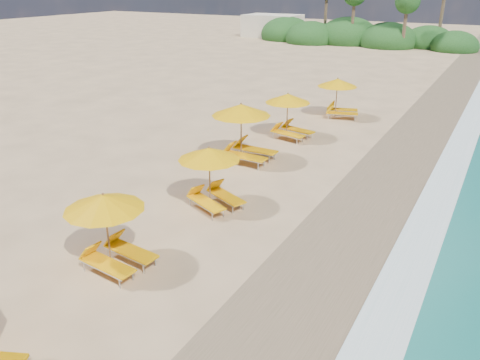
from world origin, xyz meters
TOP-DOWN VIEW (x-y plane):
  - ground at (0.00, 0.00)m, footprint 160.00×160.00m
  - wet_sand at (4.00, 0.00)m, footprint 4.00×160.00m
  - surf_foam at (6.70, 0.00)m, footprint 4.00×160.00m
  - station_2 at (-1.39, -4.36)m, footprint 2.42×2.28m
  - station_3 at (-1.08, 0.05)m, footprint 2.74×2.71m
  - station_4 at (-2.27, 4.47)m, footprint 2.69×2.49m
  - station_5 at (-1.94, 8.33)m, footprint 2.66×2.56m
  - station_6 at (-1.09, 13.11)m, footprint 2.78×2.71m
  - treeline at (-9.94, 45.51)m, footprint 25.80×8.80m
  - beach_building at (-22.00, 48.00)m, footprint 7.00×5.00m

SIDE VIEW (x-z plane):
  - ground at x=0.00m, z-range 0.00..0.00m
  - wet_sand at x=4.00m, z-range 0.00..0.01m
  - surf_foam at x=6.70m, z-range 0.02..0.03m
  - treeline at x=-9.94m, z-range -3.87..5.86m
  - station_3 at x=-1.08m, z-range 0.13..2.23m
  - station_2 at x=-1.39m, z-range 0.13..2.25m
  - station_5 at x=-1.94m, z-range 0.13..2.32m
  - station_6 at x=-1.09m, z-range 0.13..2.33m
  - station_4 at x=-2.27m, z-range 0.15..2.64m
  - beach_building at x=-22.00m, z-range 0.00..2.80m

